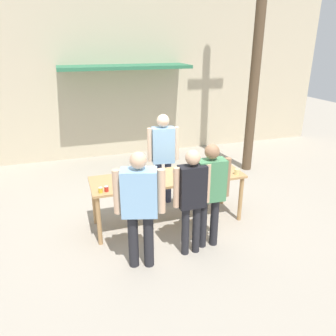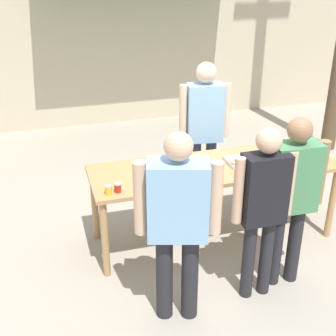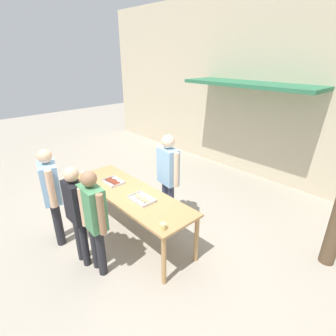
% 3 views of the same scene
% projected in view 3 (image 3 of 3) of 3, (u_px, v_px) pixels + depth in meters
% --- Properties ---
extents(ground_plane, '(24.00, 24.00, 0.00)m').
position_uv_depth(ground_plane, '(133.00, 234.00, 4.81)').
color(ground_plane, '#A39989').
extents(building_facade_back, '(12.00, 1.11, 4.50)m').
position_uv_depth(building_facade_back, '(261.00, 89.00, 6.40)').
color(building_facade_back, beige).
rests_on(building_facade_back, ground).
extents(serving_table, '(2.58, 0.81, 0.87)m').
position_uv_depth(serving_table, '(131.00, 197.00, 4.50)').
color(serving_table, tan).
rests_on(serving_table, ground).
extents(food_tray_sausages, '(0.37, 0.27, 0.04)m').
position_uv_depth(food_tray_sausages, '(113.00, 182.00, 4.80)').
color(food_tray_sausages, silver).
rests_on(food_tray_sausages, serving_table).
extents(food_tray_buns, '(0.43, 0.28, 0.06)m').
position_uv_depth(food_tray_buns, '(142.00, 199.00, 4.22)').
color(food_tray_buns, silver).
rests_on(food_tray_buns, serving_table).
extents(condiment_jar_mustard, '(0.06, 0.06, 0.09)m').
position_uv_depth(condiment_jar_mustard, '(83.00, 174.00, 5.05)').
color(condiment_jar_mustard, gold).
rests_on(condiment_jar_mustard, serving_table).
extents(condiment_jar_ketchup, '(0.06, 0.06, 0.09)m').
position_uv_depth(condiment_jar_ketchup, '(86.00, 175.00, 5.00)').
color(condiment_jar_ketchup, '#B22319').
rests_on(condiment_jar_ketchup, serving_table).
extents(beer_cup, '(0.09, 0.09, 0.09)m').
position_uv_depth(beer_cup, '(163.00, 226.00, 3.51)').
color(beer_cup, '#DBC67A').
rests_on(beer_cup, serving_table).
extents(person_server_behind_table, '(0.59, 0.28, 1.76)m').
position_uv_depth(person_server_behind_table, '(168.00, 172.00, 4.76)').
color(person_server_behind_table, '#333851').
rests_on(person_server_behind_table, ground).
extents(person_customer_holding_hotdog, '(0.66, 0.38, 1.70)m').
position_uv_depth(person_customer_holding_hotdog, '(51.00, 190.00, 4.26)').
color(person_customer_holding_hotdog, '#232328').
rests_on(person_customer_holding_hotdog, ground).
extents(person_customer_with_cup, '(0.61, 0.25, 1.65)m').
position_uv_depth(person_customer_with_cup, '(94.00, 215.00, 3.63)').
color(person_customer_with_cup, '#232328').
rests_on(person_customer_with_cup, ground).
extents(person_customer_waiting_in_line, '(0.55, 0.21, 1.63)m').
position_uv_depth(person_customer_waiting_in_line, '(77.00, 209.00, 3.79)').
color(person_customer_waiting_in_line, '#232328').
rests_on(person_customer_waiting_in_line, ground).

